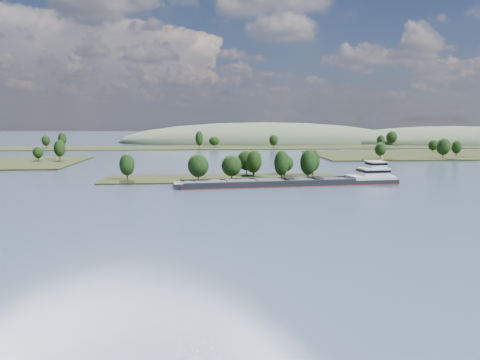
{
  "coord_description": "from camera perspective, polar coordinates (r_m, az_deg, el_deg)",
  "views": [
    {
      "loc": [
        -8.22,
        -18.06,
        25.36
      ],
      "look_at": [
        3.8,
        130.0,
        6.0
      ],
      "focal_mm": 35.0,
      "sensor_mm": 36.0,
      "label": 1
    }
  ],
  "objects": [
    {
      "name": "hill_east",
      "position": [
        557.49,
        24.19,
        4.17
      ],
      "size": [
        260.0,
        140.0,
        36.0
      ],
      "primitive_type": "ellipsoid",
      "color": "#45573C",
      "rests_on": "ground"
    },
    {
      "name": "ground",
      "position": [
        140.61,
        -1.21,
        -2.97
      ],
      "size": [
        1800.0,
        1800.0,
        0.0
      ],
      "primitive_type": "plane",
      "color": "#3D4E69",
      "rests_on": "ground"
    },
    {
      "name": "tree_island",
      "position": [
        198.44,
        -0.4,
        1.23
      ],
      "size": [
        100.0,
        31.49,
        13.87
      ],
      "color": "black",
      "rests_on": "ground"
    },
    {
      "name": "cargo_barge",
      "position": [
        183.86,
        7.8,
        -0.1
      ],
      "size": [
        88.69,
        20.07,
        11.91
      ],
      "color": "black",
      "rests_on": "ground"
    },
    {
      "name": "back_shoreline",
      "position": [
        418.94,
        -2.44,
        4.04
      ],
      "size": [
        900.0,
        60.0,
        16.13
      ],
      "color": "black",
      "rests_on": "ground"
    },
    {
      "name": "hill_west",
      "position": [
        523.15,
        2.87,
        4.64
      ],
      "size": [
        320.0,
        160.0,
        44.0
      ],
      "primitive_type": "ellipsoid",
      "color": "#45573C",
      "rests_on": "ground"
    }
  ]
}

